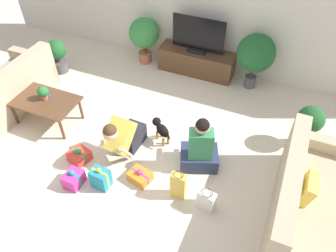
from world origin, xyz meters
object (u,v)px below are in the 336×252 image
sofa_right (307,204)px  gift_box_a (101,178)px  person_sitting (200,149)px  coffee_table (45,102)px  potted_plant_back_right (256,54)px  gift_box_c (74,179)px  sofa_left (2,95)px  tabletop_plant (43,92)px  potted_plant_corner_right (310,122)px  gift_bag_b (206,200)px  person_kneeling (123,136)px  gift_box_b (79,156)px  potted_plant_corner_left (57,54)px  dog (161,129)px  potted_plant_back_left (144,35)px  tv_console (196,62)px  mug (47,95)px  gift_bag_a (178,185)px  gift_box_d (140,176)px  tv (198,37)px

sofa_right → gift_box_a: 2.60m
person_sitting → gift_box_a: person_sitting is taller
coffee_table → person_sitting: person_sitting is taller
potted_plant_back_right → gift_box_c: potted_plant_back_right is taller
sofa_left → tabletop_plant: sofa_left is taller
potted_plant_corner_right → gift_box_c: bearing=-144.3°
gift_bag_b → sofa_right: bearing=15.8°
person_kneeling → gift_box_b: person_kneeling is taller
potted_plant_corner_left → potted_plant_back_right: potted_plant_back_right is taller
sofa_left → dog: sofa_left is taller
potted_plant_back_left → person_kneeling: size_ratio=1.15×
person_sitting → sofa_right: bearing=147.5°
tv_console → mug: 2.77m
potted_plant_back_right → tabletop_plant: (-2.78, -2.15, -0.12)m
coffee_table → gift_bag_a: 2.51m
potted_plant_corner_right → gift_box_b: bearing=-151.6°
gift_box_b → tabletop_plant: 1.17m
dog → gift_bag_a: gift_bag_a is taller
coffee_table → potted_plant_back_right: size_ratio=1.00×
sofa_right → mug: bearing=85.6°
potted_plant_corner_right → gift_box_d: size_ratio=2.06×
potted_plant_corner_left → gift_bag_a: bearing=-29.3°
person_sitting → gift_box_c: 1.75m
sofa_left → potted_plant_corner_right: sofa_left is taller
potted_plant_corner_left → person_kneeling: person_kneeling is taller
sofa_left → tabletop_plant: 0.88m
potted_plant_corner_right → tabletop_plant: bearing=-165.0°
mug → gift_box_c: bearing=-41.9°
gift_bag_a → mug: bearing=166.3°
gift_box_d → tabletop_plant: tabletop_plant is taller
gift_bag_b → tabletop_plant: (-2.84, 0.59, 0.40)m
potted_plant_back_right → gift_bag_b: bearing=-88.7°
gift_box_d → gift_bag_b: 0.97m
gift_box_b → gift_bag_a: 1.54m
potted_plant_back_left → gift_box_b: 2.76m
coffee_table → gift_box_b: size_ratio=3.15×
gift_box_b → potted_plant_corner_left: bearing=132.6°
mug → tabletop_plant: size_ratio=0.54×
tv_console → gift_box_d: (0.16, -2.73, -0.15)m
tv → potted_plant_back_right: tv is taller
coffee_table → gift_bag_b: coffee_table is taller
person_kneeling → gift_box_b: 0.70m
sofa_right → tv: bearing=42.5°
gift_box_c → sofa_left: bearing=156.3°
tv_console → gift_box_c: bearing=-101.3°
gift_box_a → person_kneeling: bearing=89.2°
dog → coffee_table: bearing=-44.7°
potted_plant_corner_right → gift_box_d: potted_plant_corner_right is taller
potted_plant_back_left → tv_console: bearing=2.7°
gift_bag_a → tabletop_plant: size_ratio=1.97×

